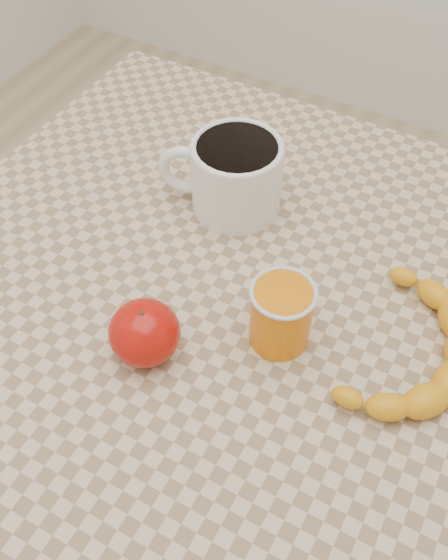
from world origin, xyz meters
The scene contains 6 objects.
ground centered at (0.00, 0.00, 0.00)m, with size 3.00×3.00×0.00m, color tan.
table centered at (0.00, 0.00, 0.66)m, with size 0.80×0.80×0.75m.
coffee_mug centered at (-0.06, 0.14, 0.80)m, with size 0.18×0.15×0.10m.
orange_juice_glass centered at (0.09, -0.03, 0.79)m, with size 0.07×0.07×0.08m.
apple centered at (-0.03, -0.12, 0.79)m, with size 0.10×0.10×0.07m.
banana centered at (0.22, 0.01, 0.77)m, with size 0.21×0.27×0.04m, color orange, non-canonical shape.
Camera 1 is at (0.22, -0.41, 1.34)m, focal length 40.00 mm.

